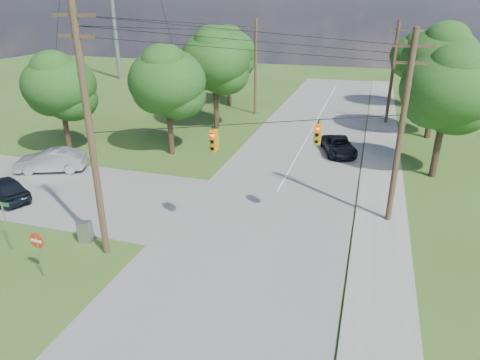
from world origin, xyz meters
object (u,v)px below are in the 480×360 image
(pole_ne, at_px, (401,128))
(do_not_enter_sign, at_px, (38,245))
(pole_north_e, at_px, (392,73))
(control_cabinet, at_px, (85,232))
(car_cross_dark, at_px, (4,188))
(pole_sw, at_px, (90,132))
(car_main_north, at_px, (339,146))
(car_cross_silver, at_px, (51,161))
(pole_north_w, at_px, (256,67))

(pole_ne, bearing_deg, do_not_enter_sign, -145.66)
(pole_north_e, bearing_deg, do_not_enter_sign, -114.98)
(control_cabinet, bearing_deg, pole_north_e, 52.49)
(pole_ne, bearing_deg, pole_north_e, 90.00)
(car_cross_dark, relative_size, do_not_enter_sign, 1.95)
(pole_sw, relative_size, car_main_north, 2.49)
(pole_north_e, xyz_separation_m, do_not_enter_sign, (-15.04, -32.27, -3.46))
(pole_north_e, bearing_deg, car_cross_silver, -137.93)
(pole_sw, distance_m, pole_ne, 15.51)
(pole_north_w, bearing_deg, do_not_enter_sign, -92.02)
(pole_north_e, relative_size, do_not_enter_sign, 4.39)
(pole_ne, height_order, car_main_north, pole_ne)
(car_cross_dark, bearing_deg, car_main_north, 152.55)
(pole_ne, bearing_deg, car_cross_dark, -169.73)
(car_cross_dark, distance_m, car_cross_silver, 4.95)
(car_cross_silver, relative_size, car_main_north, 1.03)
(control_cabinet, xyz_separation_m, do_not_enter_sign, (0.05, -3.23, 1.08))
(car_cross_silver, bearing_deg, pole_north_e, 110.04)
(car_cross_silver, height_order, car_main_north, car_cross_silver)
(pole_ne, bearing_deg, pole_north_w, 122.29)
(pole_north_e, relative_size, car_cross_dark, 2.25)
(pole_sw, relative_size, pole_north_e, 1.20)
(pole_north_w, bearing_deg, pole_ne, -57.71)
(pole_north_w, relative_size, do_not_enter_sign, 4.39)
(pole_north_e, relative_size, car_cross_silver, 2.02)
(pole_ne, distance_m, do_not_enter_sign, 18.60)
(pole_north_w, bearing_deg, car_main_north, -47.41)
(pole_sw, bearing_deg, car_cross_silver, 140.31)
(pole_north_w, distance_m, car_main_north, 15.60)
(control_cabinet, bearing_deg, pole_sw, -29.41)
(pole_ne, height_order, car_cross_silver, pole_ne)
(car_main_north, relative_size, control_cabinet, 4.09)
(car_main_north, xyz_separation_m, do_not_enter_sign, (-11.26, -21.26, 0.97))
(pole_north_w, relative_size, car_cross_dark, 2.25)
(pole_ne, relative_size, car_cross_silver, 2.12)
(car_cross_dark, bearing_deg, pole_sw, 94.61)
(pole_north_e, bearing_deg, car_cross_dark, -131.36)
(pole_sw, height_order, car_cross_dark, pole_sw)
(car_cross_silver, height_order, control_cabinet, car_cross_silver)
(car_cross_silver, distance_m, car_main_north, 22.27)
(pole_sw, xyz_separation_m, car_main_north, (9.72, 18.59, -5.53))
(do_not_enter_sign, bearing_deg, pole_north_e, 68.53)
(pole_north_w, xyz_separation_m, control_cabinet, (-1.18, -29.04, -4.54))
(pole_sw, bearing_deg, control_cabinet, 160.65)
(car_cross_dark, height_order, car_cross_silver, car_cross_silver)
(pole_sw, distance_m, car_cross_dark, 11.51)
(pole_ne, xyz_separation_m, car_cross_silver, (-23.55, 0.74, -4.62))
(pole_ne, xyz_separation_m, car_cross_dark, (-23.05, -4.18, -4.68))
(pole_sw, height_order, car_main_north, pole_sw)
(car_main_north, bearing_deg, pole_north_e, 53.51)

